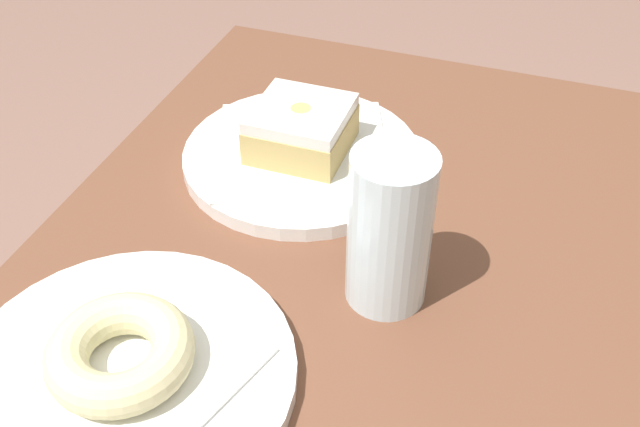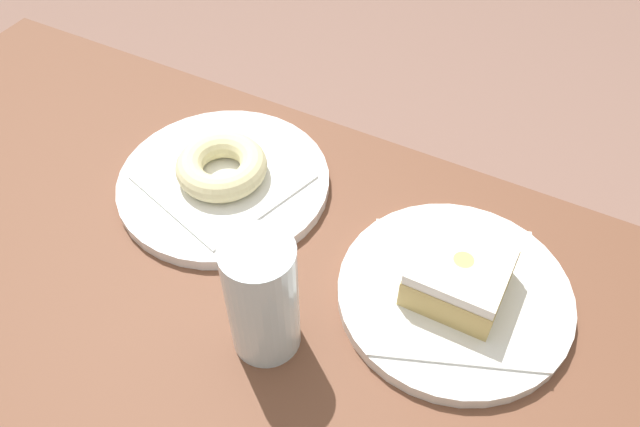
% 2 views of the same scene
% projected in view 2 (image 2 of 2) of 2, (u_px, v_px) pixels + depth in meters
% --- Properties ---
extents(table, '(1.00, 0.63, 0.73)m').
position_uv_depth(table, '(178.00, 345.00, 0.68)').
color(table, brown).
rests_on(table, ground_plane).
extents(plate_glazed_square, '(0.23, 0.23, 0.01)m').
position_uv_depth(plate_glazed_square, '(454.00, 294.00, 0.60)').
color(plate_glazed_square, white).
rests_on(plate_glazed_square, table).
extents(napkin_glazed_square, '(0.21, 0.21, 0.00)m').
position_uv_depth(napkin_glazed_square, '(455.00, 289.00, 0.59)').
color(napkin_glazed_square, white).
rests_on(napkin_glazed_square, plate_glazed_square).
extents(donut_glazed_square, '(0.09, 0.09, 0.04)m').
position_uv_depth(donut_glazed_square, '(460.00, 274.00, 0.58)').
color(donut_glazed_square, tan).
rests_on(donut_glazed_square, napkin_glazed_square).
extents(plate_sugar_ring, '(0.24, 0.24, 0.01)m').
position_uv_depth(plate_sugar_ring, '(224.00, 182.00, 0.70)').
color(plate_sugar_ring, white).
rests_on(plate_sugar_ring, table).
extents(napkin_sugar_ring, '(0.19, 0.19, 0.00)m').
position_uv_depth(napkin_sugar_ring, '(223.00, 177.00, 0.70)').
color(napkin_sugar_ring, white).
rests_on(napkin_sugar_ring, plate_sugar_ring).
extents(donut_sugar_ring, '(0.10, 0.10, 0.03)m').
position_uv_depth(donut_sugar_ring, '(222.00, 166.00, 0.68)').
color(donut_sugar_ring, beige).
rests_on(donut_sugar_ring, napkin_sugar_ring).
extents(water_glass, '(0.06, 0.06, 0.13)m').
position_uv_depth(water_glass, '(262.00, 298.00, 0.53)').
color(water_glass, silver).
rests_on(water_glass, table).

